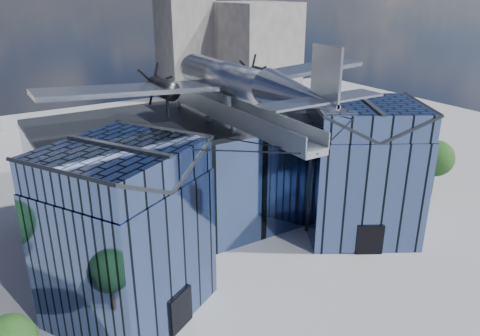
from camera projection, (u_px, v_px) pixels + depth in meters
ground_plane at (253, 258)px, 38.07m from camera, size 120.00×120.00×0.00m
museum at (217, 172)px, 40.68m from camera, size 32.88×24.50×17.60m
bg_towers at (89, 57)px, 75.19m from camera, size 77.00×24.50×26.00m
tree_plaza_e at (436, 158)px, 48.44m from camera, size 4.69×4.69×5.91m
tree_side_e at (379, 129)px, 58.54m from camera, size 3.90×3.90×5.94m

